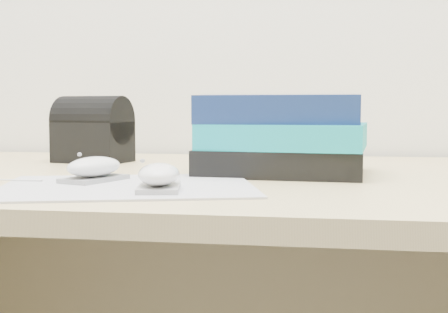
% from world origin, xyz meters
% --- Properties ---
extents(desk, '(1.60, 0.80, 0.73)m').
position_xyz_m(desk, '(0.00, 1.64, 0.50)').
color(desk, tan).
rests_on(desk, ground).
extents(mousepad, '(0.40, 0.35, 0.00)m').
position_xyz_m(mousepad, '(-0.17, 1.38, 0.73)').
color(mousepad, '#92929A').
rests_on(mousepad, desk).
extents(mouse_rear, '(0.08, 0.11, 0.04)m').
position_xyz_m(mouse_rear, '(-0.23, 1.42, 0.75)').
color(mouse_rear, gray).
rests_on(mouse_rear, mousepad).
extents(mouse_front, '(0.07, 0.11, 0.04)m').
position_xyz_m(mouse_front, '(-0.11, 1.34, 0.75)').
color(mouse_front, '#9C9C9E').
rests_on(mouse_front, mousepad).
extents(book_stack, '(0.28, 0.23, 0.13)m').
position_xyz_m(book_stack, '(0.03, 1.59, 0.79)').
color(book_stack, black).
rests_on(book_stack, desk).
extents(pouch, '(0.16, 0.12, 0.13)m').
position_xyz_m(pouch, '(-0.36, 1.75, 0.79)').
color(pouch, black).
rests_on(pouch, desk).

